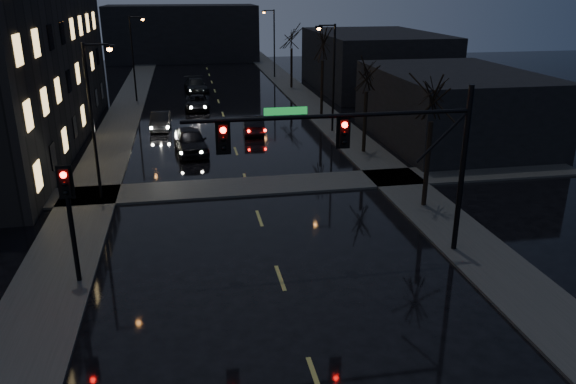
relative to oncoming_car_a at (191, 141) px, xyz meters
name	(u,v)px	position (x,y,z in m)	size (l,w,h in m)	color
sidewalk_left	(119,125)	(-5.51, 8.91, -0.78)	(3.00, 140.00, 0.12)	#2D2D2B
sidewalk_right	(325,117)	(11.49, 8.91, -0.78)	(3.00, 140.00, 0.12)	#2D2D2B
sidewalk_cross	(249,186)	(2.99, -7.59, -0.78)	(40.00, 3.00, 0.12)	#2D2D2B
commercial_right_near	(452,106)	(18.49, -0.09, 1.66)	(10.00, 14.00, 5.00)	black
commercial_right_far	(373,61)	(19.99, 21.91, 2.16)	(12.00, 18.00, 6.00)	black
far_block	(182,33)	(-0.01, 51.91, 3.16)	(22.00, 10.00, 8.00)	black
signal_mast	(375,144)	(6.84, -17.09, 4.03)	(11.11, 0.41, 7.00)	black
signal_pole_left	(69,209)	(-4.51, -17.09, 2.17)	(0.35, 0.41, 4.53)	black
tree_near	(434,84)	(11.39, -12.09, 5.38)	(3.52, 3.52, 8.08)	black
tree_mid_a	(368,65)	(11.39, -2.09, 4.98)	(3.30, 3.30, 7.58)	black
tree_mid_b	(323,37)	(11.39, 9.91, 5.77)	(3.74, 3.74, 8.59)	black
tree_far	(292,31)	(11.39, 23.91, 5.22)	(3.43, 3.43, 7.88)	black
streetlight_l_near	(95,109)	(-4.59, -8.09, 3.93)	(1.53, 0.28, 8.00)	black
streetlight_l_far	(135,52)	(-4.59, 18.91, 3.93)	(1.53, 0.28, 8.00)	black
streetlight_r_mid	(331,69)	(10.58, 3.91, 3.93)	(1.53, 0.28, 8.00)	black
streetlight_r_far	(272,38)	(10.58, 31.91, 3.93)	(1.53, 0.28, 8.00)	black
oncoming_car_a	(191,141)	(0.00, 0.00, 0.00)	(1.99, 4.94, 1.68)	black
oncoming_car_b	(160,121)	(-2.19, 7.22, -0.18)	(1.41, 4.03, 1.33)	black
oncoming_car_c	(197,102)	(0.88, 14.32, -0.19)	(2.15, 4.66, 1.30)	black
oncoming_car_d	(196,86)	(1.02, 22.78, -0.06)	(2.18, 5.36, 1.56)	black
lead_car	(253,124)	(4.79, 4.72, -0.14)	(1.49, 4.27, 1.41)	black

